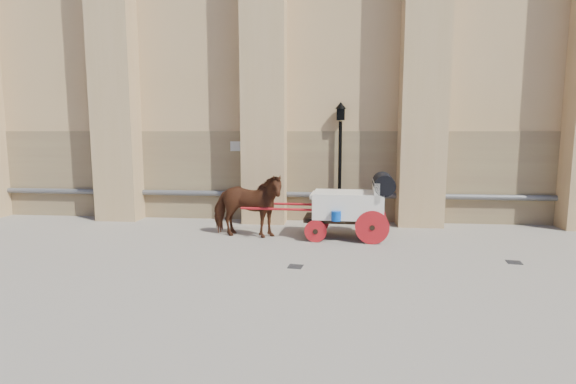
# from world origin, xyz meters

# --- Properties ---
(ground) EXTENTS (90.00, 90.00, 0.00)m
(ground) POSITION_xyz_m (0.00, 0.00, 0.00)
(ground) COLOR gray
(ground) RESTS_ON ground
(horse) EXTENTS (2.28, 1.25, 1.83)m
(horse) POSITION_xyz_m (-1.17, 1.43, 0.92)
(horse) COLOR #582F19
(horse) RESTS_ON ground
(carriage) EXTENTS (4.27, 1.53, 1.85)m
(carriage) POSITION_xyz_m (1.81, 1.61, 1.00)
(carriage) COLOR black
(carriage) RESTS_ON ground
(street_lamp) EXTENTS (0.37, 0.37, 3.93)m
(street_lamp) POSITION_xyz_m (1.46, 3.79, 2.10)
(street_lamp) COLOR black
(street_lamp) RESTS_ON ground
(drain_grate_near) EXTENTS (0.36, 0.36, 0.01)m
(drain_grate_near) POSITION_xyz_m (0.43, -1.25, 0.01)
(drain_grate_near) COLOR black
(drain_grate_near) RESTS_ON ground
(drain_grate_far) EXTENTS (0.36, 0.36, 0.01)m
(drain_grate_far) POSITION_xyz_m (5.43, -0.42, 0.01)
(drain_grate_far) COLOR black
(drain_grate_far) RESTS_ON ground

